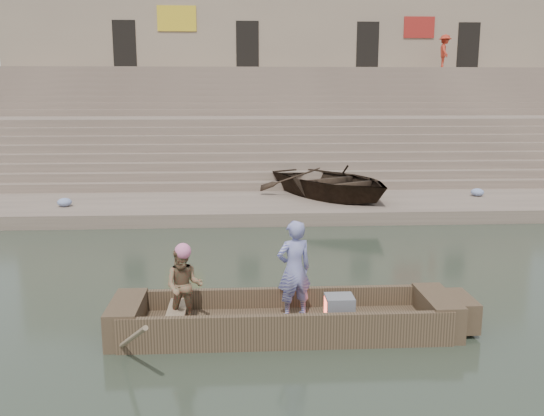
{
  "coord_description": "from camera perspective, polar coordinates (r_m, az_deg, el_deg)",
  "views": [
    {
      "loc": [
        -2.57,
        -10.55,
        3.89
      ],
      "look_at": [
        -1.86,
        1.87,
        1.4
      ],
      "focal_mm": 38.24,
      "sensor_mm": 36.0,
      "label": 1
    }
  ],
  "objects": [
    {
      "name": "main_rowboat",
      "position": [
        9.71,
        1.21,
        -11.59
      ],
      "size": [
        5.0,
        1.3,
        0.22
      ],
      "primitive_type": "cube",
      "color": "brown",
      "rests_on": "ground"
    },
    {
      "name": "cloth_bundles",
      "position": [
        19.13,
        10.38,
        1.03
      ],
      "size": [
        16.67,
        1.76,
        0.26
      ],
      "color": "#3F5999",
      "rests_on": "lower_landing"
    },
    {
      "name": "television",
      "position": [
        9.7,
        6.58,
        -9.72
      ],
      "size": [
        0.46,
        0.42,
        0.4
      ],
      "color": "slate",
      "rests_on": "main_rowboat"
    },
    {
      "name": "rowing_man",
      "position": [
        9.4,
        -8.66,
        -7.63
      ],
      "size": [
        0.65,
        0.52,
        1.28
      ],
      "primitive_type": "imported",
      "rotation": [
        0.0,
        0.0,
        -0.06
      ],
      "color": "#297B49",
      "rests_on": "main_rowboat"
    },
    {
      "name": "rowboat_trim",
      "position": [
        9.65,
        2.48,
        -10.5
      ],
      "size": [
        6.04,
        2.63,
        1.95
      ],
      "color": "brown",
      "rests_on": "ground"
    },
    {
      "name": "pedestrian",
      "position": [
        35.2,
        16.63,
        14.53
      ],
      "size": [
        0.92,
        1.32,
        1.88
      ],
      "primitive_type": "imported",
      "rotation": [
        0.0,
        0.0,
        1.38
      ],
      "color": "#B0301D",
      "rests_on": "upper_landing"
    },
    {
      "name": "ground",
      "position": [
        11.53,
        9.91,
        -8.56
      ],
      "size": [
        120.0,
        120.0,
        0.0
      ],
      "primitive_type": "plane",
      "color": "#293225",
      "rests_on": "ground"
    },
    {
      "name": "building_wall",
      "position": [
        37.17,
        0.7,
        13.97
      ],
      "size": [
        32.0,
        5.07,
        11.2
      ],
      "color": "gray",
      "rests_on": "ground"
    },
    {
      "name": "ghat_steps",
      "position": [
        27.94,
        2.01,
        7.03
      ],
      "size": [
        32.0,
        11.0,
        5.2
      ],
      "color": "#826E5C",
      "rests_on": "ground"
    },
    {
      "name": "beached_rowboat",
      "position": [
        19.66,
        5.92,
        2.61
      ],
      "size": [
        5.77,
        6.28,
        1.06
      ],
      "primitive_type": "imported",
      "rotation": [
        0.0,
        0.0,
        0.54
      ],
      "color": "#2D2116",
      "rests_on": "lower_landing"
    },
    {
      "name": "mid_landing",
      "position": [
        26.29,
        2.35,
        5.88
      ],
      "size": [
        32.0,
        3.0,
        2.8
      ],
      "primitive_type": "cube",
      "color": "#826E5C",
      "rests_on": "ground"
    },
    {
      "name": "lower_landing",
      "position": [
        19.09,
        4.51,
        0.14
      ],
      "size": [
        32.0,
        4.0,
        0.4
      ],
      "primitive_type": "cube",
      "color": "#826E5C",
      "rests_on": "ground"
    },
    {
      "name": "upper_landing",
      "position": [
        33.17,
        1.17,
        9.1
      ],
      "size": [
        32.0,
        3.0,
        5.2
      ],
      "primitive_type": "cube",
      "color": "#826E5C",
      "rests_on": "ground"
    },
    {
      "name": "standing_man",
      "position": [
        9.55,
        2.19,
        -6.05
      ],
      "size": [
        0.69,
        0.56,
        1.64
      ],
      "primitive_type": "imported",
      "rotation": [
        0.0,
        0.0,
        3.46
      ],
      "color": "navy",
      "rests_on": "main_rowboat"
    }
  ]
}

